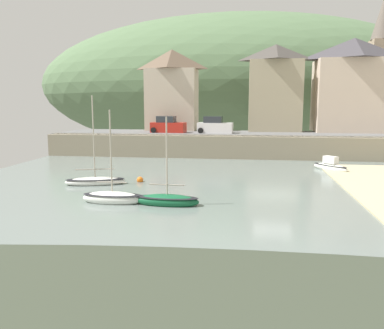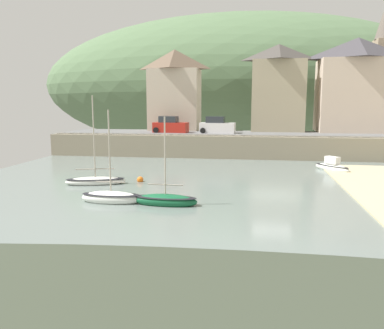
{
  "view_description": "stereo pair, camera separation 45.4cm",
  "coord_description": "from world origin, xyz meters",
  "px_view_note": "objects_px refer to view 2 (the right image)",
  "views": [
    {
      "loc": [
        -1.87,
        -25.94,
        6.03
      ],
      "look_at": [
        -5.86,
        3.15,
        1.37
      ],
      "focal_mm": 37.0,
      "sensor_mm": 36.0,
      "label": 1
    },
    {
      "loc": [
        -1.42,
        -25.87,
        6.03
      ],
      "look_at": [
        -5.86,
        3.15,
        1.37
      ],
      "focal_mm": 37.0,
      "sensor_mm": 36.0,
      "label": 2
    }
  ],
  "objects_px": {
    "parked_car_by_wall": "(217,126)",
    "sailboat_tall_mast": "(95,181)",
    "dinghy_open_wooden": "(111,197)",
    "mooring_buoy": "(140,180)",
    "rowboat_small_beached": "(332,167)",
    "waterfront_building_right": "(356,85)",
    "fishing_boat_green": "(165,200)",
    "waterfront_building_centre": "(278,87)",
    "waterfront_building_left": "(175,89)",
    "parked_car_near_slipway": "(170,126)"
  },
  "relations": [
    {
      "from": "parked_car_by_wall",
      "to": "sailboat_tall_mast",
      "type": "bearing_deg",
      "value": -106.45
    },
    {
      "from": "dinghy_open_wooden",
      "to": "mooring_buoy",
      "type": "height_order",
      "value": "dinghy_open_wooden"
    },
    {
      "from": "rowboat_small_beached",
      "to": "dinghy_open_wooden",
      "type": "bearing_deg",
      "value": -87.95
    },
    {
      "from": "waterfront_building_right",
      "to": "fishing_boat_green",
      "type": "relative_size",
      "value": 2.08
    },
    {
      "from": "sailboat_tall_mast",
      "to": "parked_car_by_wall",
      "type": "xyz_separation_m",
      "value": [
        7.29,
        19.26,
        2.94
      ]
    },
    {
      "from": "waterfront_building_centre",
      "to": "rowboat_small_beached",
      "type": "bearing_deg",
      "value": -74.82
    },
    {
      "from": "waterfront_building_right",
      "to": "rowboat_small_beached",
      "type": "height_order",
      "value": "waterfront_building_right"
    },
    {
      "from": "waterfront_building_left",
      "to": "fishing_boat_green",
      "type": "height_order",
      "value": "waterfront_building_left"
    },
    {
      "from": "waterfront_building_centre",
      "to": "mooring_buoy",
      "type": "distance_m",
      "value": 26.26
    },
    {
      "from": "dinghy_open_wooden",
      "to": "mooring_buoy",
      "type": "relative_size",
      "value": 11.68
    },
    {
      "from": "waterfront_building_left",
      "to": "mooring_buoy",
      "type": "height_order",
      "value": "waterfront_building_left"
    },
    {
      "from": "mooring_buoy",
      "to": "waterfront_building_left",
      "type": "bearing_deg",
      "value": 94.24
    },
    {
      "from": "parked_car_near_slipway",
      "to": "parked_car_by_wall",
      "type": "bearing_deg",
      "value": 5.57
    },
    {
      "from": "rowboat_small_beached",
      "to": "dinghy_open_wooden",
      "type": "relative_size",
      "value": 0.58
    },
    {
      "from": "waterfront_building_left",
      "to": "waterfront_building_right",
      "type": "relative_size",
      "value": 0.91
    },
    {
      "from": "fishing_boat_green",
      "to": "parked_car_by_wall",
      "type": "relative_size",
      "value": 1.28
    },
    {
      "from": "fishing_boat_green",
      "to": "waterfront_building_right",
      "type": "bearing_deg",
      "value": 61.04
    },
    {
      "from": "waterfront_building_right",
      "to": "parked_car_near_slipway",
      "type": "distance_m",
      "value": 22.96
    },
    {
      "from": "waterfront_building_centre",
      "to": "dinghy_open_wooden",
      "type": "height_order",
      "value": "waterfront_building_centre"
    },
    {
      "from": "parked_car_near_slipway",
      "to": "mooring_buoy",
      "type": "bearing_deg",
      "value": -80.07
    },
    {
      "from": "waterfront_building_centre",
      "to": "mooring_buoy",
      "type": "bearing_deg",
      "value": -117.01
    },
    {
      "from": "mooring_buoy",
      "to": "parked_car_by_wall",
      "type": "bearing_deg",
      "value": 76.58
    },
    {
      "from": "fishing_boat_green",
      "to": "dinghy_open_wooden",
      "type": "bearing_deg",
      "value": -179.32
    },
    {
      "from": "waterfront_building_centre",
      "to": "parked_car_by_wall",
      "type": "distance_m",
      "value": 9.61
    },
    {
      "from": "waterfront_building_left",
      "to": "mooring_buoy",
      "type": "bearing_deg",
      "value": -85.76
    },
    {
      "from": "rowboat_small_beached",
      "to": "parked_car_by_wall",
      "type": "bearing_deg",
      "value": -172.64
    },
    {
      "from": "rowboat_small_beached",
      "to": "waterfront_building_left",
      "type": "bearing_deg",
      "value": -170.74
    },
    {
      "from": "waterfront_building_centre",
      "to": "fishing_boat_green",
      "type": "xyz_separation_m",
      "value": [
        -8.01,
        -28.79,
        -7.52
      ]
    },
    {
      "from": "rowboat_small_beached",
      "to": "mooring_buoy",
      "type": "bearing_deg",
      "value": -103.95
    },
    {
      "from": "sailboat_tall_mast",
      "to": "mooring_buoy",
      "type": "height_order",
      "value": "sailboat_tall_mast"
    },
    {
      "from": "fishing_boat_green",
      "to": "waterfront_building_centre",
      "type": "bearing_deg",
      "value": 76.39
    },
    {
      "from": "waterfront_building_centre",
      "to": "dinghy_open_wooden",
      "type": "bearing_deg",
      "value": -111.67
    },
    {
      "from": "sailboat_tall_mast",
      "to": "dinghy_open_wooden",
      "type": "xyz_separation_m",
      "value": [
        3.02,
        -4.95,
        0.04
      ]
    },
    {
      "from": "parked_car_near_slipway",
      "to": "mooring_buoy",
      "type": "distance_m",
      "value": 18.19
    },
    {
      "from": "waterfront_building_left",
      "to": "sailboat_tall_mast",
      "type": "xyz_separation_m",
      "value": [
        -1.36,
        -23.76,
        -7.36
      ]
    },
    {
      "from": "waterfront_building_left",
      "to": "waterfront_building_centre",
      "type": "bearing_deg",
      "value": 0.0
    },
    {
      "from": "rowboat_small_beached",
      "to": "fishing_boat_green",
      "type": "bearing_deg",
      "value": -80.71
    },
    {
      "from": "fishing_boat_green",
      "to": "rowboat_small_beached",
      "type": "xyz_separation_m",
      "value": [
        12.07,
        13.83,
        0.06
      ]
    },
    {
      "from": "waterfront_building_left",
      "to": "waterfront_building_right",
      "type": "bearing_deg",
      "value": 0.0
    },
    {
      "from": "rowboat_small_beached",
      "to": "mooring_buoy",
      "type": "xyz_separation_m",
      "value": [
        -15.46,
        -7.43,
        -0.19
      ]
    },
    {
      "from": "waterfront_building_centre",
      "to": "rowboat_small_beached",
      "type": "height_order",
      "value": "waterfront_building_centre"
    },
    {
      "from": "dinghy_open_wooden",
      "to": "parked_car_by_wall",
      "type": "distance_m",
      "value": 24.75
    },
    {
      "from": "parked_car_by_wall",
      "to": "mooring_buoy",
      "type": "bearing_deg",
      "value": -99.14
    },
    {
      "from": "rowboat_small_beached",
      "to": "dinghy_open_wooden",
      "type": "xyz_separation_m",
      "value": [
        -15.46,
        -13.76,
        -0.04
      ]
    },
    {
      "from": "fishing_boat_green",
      "to": "dinghy_open_wooden",
      "type": "distance_m",
      "value": 3.4
    },
    {
      "from": "parked_car_by_wall",
      "to": "mooring_buoy",
      "type": "relative_size",
      "value": 8.51
    },
    {
      "from": "waterfront_building_left",
      "to": "fishing_boat_green",
      "type": "bearing_deg",
      "value": -80.04
    },
    {
      "from": "parked_car_by_wall",
      "to": "waterfront_building_right",
      "type": "bearing_deg",
      "value": 19.66
    },
    {
      "from": "waterfront_building_centre",
      "to": "rowboat_small_beached",
      "type": "relative_size",
      "value": 3.17
    },
    {
      "from": "fishing_boat_green",
      "to": "parked_car_by_wall",
      "type": "distance_m",
      "value": 24.48
    }
  ]
}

